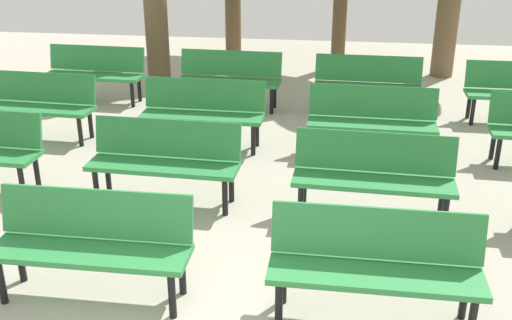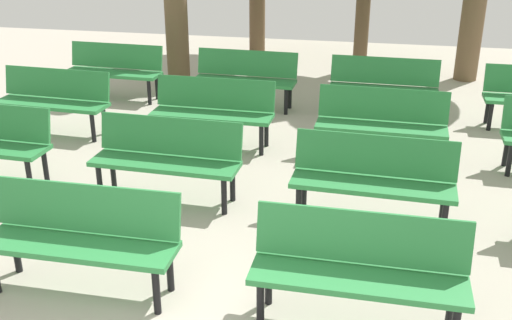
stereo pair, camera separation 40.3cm
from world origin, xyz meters
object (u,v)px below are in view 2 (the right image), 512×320
at_px(bench_r1_c1, 167,155).
at_px(bench_r2_c1, 213,108).
at_px(bench_r3_c0, 114,68).
at_px(bench_r1_c2, 373,175).
at_px(bench_r3_c1, 245,76).
at_px(bench_r0_c1, 83,234).
at_px(bench_r3_c2, 384,84).
at_px(bench_r0_c2, 359,265).
at_px(bench_r2_c0, 53,97).
at_px(tree_3, 176,3).
at_px(bench_r2_c2, 382,120).

xyz_separation_m(bench_r1_c1, bench_r2_c1, (0.05, 1.65, 0.00)).
distance_m(bench_r1_c1, bench_r2_c1, 1.65).
xyz_separation_m(bench_r2_c1, bench_r3_c0, (-2.17, 1.75, 0.00)).
height_order(bench_r1_c2, bench_r3_c1, same).
distance_m(bench_r2_c1, bench_r3_c0, 2.79).
height_order(bench_r0_c1, bench_r3_c2, same).
xyz_separation_m(bench_r0_c2, bench_r3_c1, (-2.02, 5.13, 0.00)).
bearing_deg(bench_r2_c1, bench_r2_c0, -179.81).
relative_size(bench_r1_c2, tree_3, 0.57).
relative_size(bench_r2_c1, tree_3, 0.56).
height_order(bench_r3_c1, tree_3, tree_3).
xyz_separation_m(bench_r0_c1, tree_3, (-1.23, 6.12, 0.92)).
height_order(bench_r3_c2, tree_3, tree_3).
xyz_separation_m(bench_r0_c1, bench_r2_c0, (-2.15, 3.44, 0.00)).
bearing_deg(bench_r2_c2, tree_3, 143.94).
bearing_deg(tree_3, bench_r2_c1, -62.92).
distance_m(bench_r0_c2, bench_r3_c2, 5.09).
bearing_deg(bench_r1_c1, bench_r2_c2, 37.97).
relative_size(bench_r2_c2, bench_r3_c2, 1.00).
relative_size(bench_r3_c0, tree_3, 0.57).
height_order(bench_r2_c0, bench_r3_c1, same).
height_order(bench_r1_c2, bench_r2_c2, same).
bearing_deg(bench_r1_c1, bench_r0_c2, -37.88).
xyz_separation_m(bench_r2_c0, bench_r3_c2, (4.48, 1.63, 0.00)).
distance_m(bench_r1_c1, bench_r3_c2, 3.99).
relative_size(bench_r1_c2, bench_r3_c1, 1.00).
bearing_deg(bench_r0_c1, bench_r2_c2, 55.19).
height_order(bench_r1_c1, bench_r3_c1, same).
relative_size(bench_r0_c2, bench_r3_c2, 1.00).
bearing_deg(bench_r2_c2, bench_r2_c0, -179.22).
distance_m(bench_r1_c2, bench_r3_c1, 4.03).
bearing_deg(bench_r0_c2, bench_r3_c2, 89.30).
bearing_deg(bench_r3_c1, bench_r2_c1, -89.82).
distance_m(bench_r3_c0, tree_3, 1.54).
bearing_deg(bench_r1_c2, bench_r3_c1, 123.33).
xyz_separation_m(bench_r2_c2, bench_r3_c1, (-2.13, 1.73, 0.00)).
bearing_deg(bench_r2_c0, bench_r3_c2, 22.88).
xyz_separation_m(bench_r2_c0, tree_3, (0.92, 2.68, 0.92)).
height_order(bench_r2_c1, tree_3, tree_3).
distance_m(bench_r2_c2, bench_r3_c2, 1.69).
bearing_deg(bench_r1_c1, bench_r2_c0, 145.23).
distance_m(bench_r2_c1, tree_3, 3.18).
xyz_separation_m(bench_r2_c2, bench_r3_c2, (-0.00, 1.69, 0.00)).
distance_m(bench_r3_c0, bench_r3_c2, 4.34).
bearing_deg(bench_r2_c0, bench_r0_c2, -35.40).
bearing_deg(bench_r3_c1, bench_r2_c0, -142.69).
relative_size(bench_r2_c2, bench_r3_c0, 1.00).
bearing_deg(bench_r0_c1, bench_r3_c0, 111.11).
height_order(bench_r0_c2, tree_3, tree_3).
relative_size(bench_r1_c1, bench_r2_c0, 1.00).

